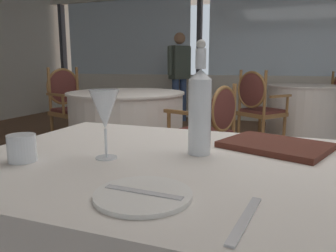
{
  "coord_description": "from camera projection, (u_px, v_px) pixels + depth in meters",
  "views": [
    {
      "loc": [
        0.08,
        -2.12,
        1.04
      ],
      "look_at": [
        -0.33,
        -1.02,
        0.82
      ],
      "focal_mm": 34.68,
      "sensor_mm": 36.0,
      "label": 1
    }
  ],
  "objects": [
    {
      "name": "ground_plane",
      "position": [
        267.0,
        223.0,
        2.17
      ],
      "size": [
        14.43,
        14.43,
        0.0
      ],
      "primitive_type": "plane",
      "color": "brown"
    },
    {
      "name": "window_wall_far",
      "position": [
        285.0,
        65.0,
        5.82
      ],
      "size": [
        10.19,
        0.14,
        2.61
      ],
      "color": "silver",
      "rests_on": "ground_plane"
    },
    {
      "name": "side_plate",
      "position": [
        143.0,
        195.0,
        0.68
      ],
      "size": [
        0.21,
        0.21,
        0.01
      ],
      "primitive_type": "cylinder",
      "color": "white",
      "rests_on": "foreground_table"
    },
    {
      "name": "butter_knife",
      "position": [
        143.0,
        192.0,
        0.68
      ],
      "size": [
        0.18,
        0.03,
        0.0
      ],
      "primitive_type": "cube",
      "rotation": [
        0.0,
        0.0,
        -0.04
      ],
      "color": "silver",
      "rests_on": "foreground_table"
    },
    {
      "name": "dinner_fork",
      "position": [
        245.0,
        219.0,
        0.58
      ],
      "size": [
        0.04,
        0.2,
        0.0
      ],
      "primitive_type": "cube",
      "rotation": [
        0.0,
        0.0,
        1.46
      ],
      "color": "silver",
      "rests_on": "foreground_table"
    },
    {
      "name": "water_bottle",
      "position": [
        200.0,
        109.0,
        0.99
      ],
      "size": [
        0.07,
        0.07,
        0.35
      ],
      "color": "white",
      "rests_on": "foreground_table"
    },
    {
      "name": "wine_glass",
      "position": [
        105.0,
        111.0,
        0.94
      ],
      "size": [
        0.09,
        0.09,
        0.21
      ],
      "color": "white",
      "rests_on": "foreground_table"
    },
    {
      "name": "water_tumbler",
      "position": [
        22.0,
        148.0,
        0.93
      ],
      "size": [
        0.08,
        0.08,
        0.08
      ],
      "primitive_type": "cylinder",
      "color": "white",
      "rests_on": "foreground_table"
    },
    {
      "name": "menu_book",
      "position": [
        275.0,
        145.0,
        1.09
      ],
      "size": [
        0.39,
        0.34,
        0.02
      ],
      "primitive_type": "cube",
      "rotation": [
        0.0,
        0.0,
        -0.36
      ],
      "color": "#512319",
      "rests_on": "foreground_table"
    },
    {
      "name": "background_table_0",
      "position": [
        127.0,
        128.0,
        3.45
      ],
      "size": [
        1.22,
        1.22,
        0.76
      ],
      "color": "white",
      "rests_on": "ground_plane"
    },
    {
      "name": "dining_chair_0_0",
      "position": [
        70.0,
        101.0,
        4.07
      ],
      "size": [
        0.59,
        0.63,
        1.01
      ],
      "rotation": [
        0.0,
        0.0,
        5.94
      ],
      "color": "olive",
      "rests_on": "ground_plane"
    },
    {
      "name": "dining_chair_0_1",
      "position": [
        209.0,
        127.0,
        2.77
      ],
      "size": [
        0.59,
        0.63,
        0.88
      ],
      "rotation": [
        0.0,
        0.0,
        9.08
      ],
      "color": "olive",
      "rests_on": "ground_plane"
    },
    {
      "name": "background_table_1",
      "position": [
        302.0,
        112.0,
        4.61
      ],
      "size": [
        1.0,
        1.0,
        0.76
      ],
      "color": "white",
      "rests_on": "ground_plane"
    },
    {
      "name": "dining_chair_1_1",
      "position": [
        257.0,
        103.0,
        4.07
      ],
      "size": [
        0.66,
        0.65,
        0.98
      ],
      "rotation": [
        0.0,
        0.0,
        7.22
      ],
      "color": "olive",
      "rests_on": "ground_plane"
    },
    {
      "name": "diner_person_0",
      "position": [
        179.0,
        72.0,
        5.94
      ],
      "size": [
        0.36,
        0.47,
        1.62
      ],
      "rotation": [
        0.0,
        0.0,
        2.59
      ],
      "color": "#334770",
      "rests_on": "ground_plane"
    }
  ]
}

